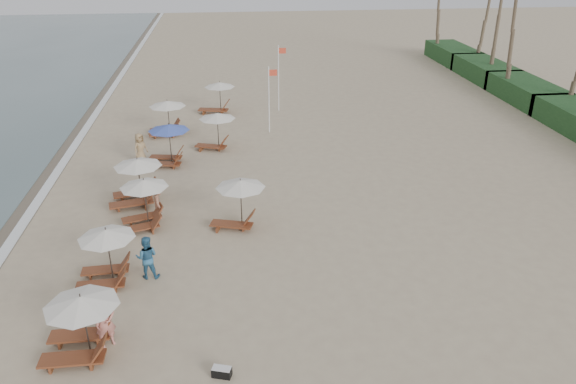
{
  "coord_description": "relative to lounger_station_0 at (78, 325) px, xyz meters",
  "views": [
    {
      "loc": [
        -1.72,
        -18.28,
        12.12
      ],
      "look_at": [
        1.0,
        4.63,
        1.3
      ],
      "focal_mm": 34.51,
      "sensor_mm": 36.0,
      "label": 1
    }
  ],
  "objects": [
    {
      "name": "beachgoer_mid_a",
      "position": [
        1.63,
        4.13,
        -0.2
      ],
      "size": [
        0.9,
        0.72,
        1.77
      ],
      "primitive_type": "imported",
      "rotation": [
        0.0,
        0.0,
        3.08
      ],
      "color": "#2D6287",
      "rests_on": "ground"
    },
    {
      "name": "duffel_bag",
      "position": [
        4.39,
        -1.56,
        -0.92
      ],
      "size": [
        0.64,
        0.45,
        0.32
      ],
      "color": "black",
      "rests_on": "ground"
    },
    {
      "name": "flag_pole_near",
      "position": [
        7.83,
        20.8,
        1.35
      ],
      "size": [
        0.6,
        0.08,
        4.39
      ],
      "color": "silver",
      "rests_on": "ground"
    },
    {
      "name": "wet_sand_band",
      "position": [
        -5.91,
        13.82,
        -1.08
      ],
      "size": [
        3.2,
        140.0,
        0.01
      ],
      "primitive_type": "cube",
      "color": "#6B5E4C",
      "rests_on": "ground"
    },
    {
      "name": "lounger_station_2",
      "position": [
        0.98,
        8.28,
        0.11
      ],
      "size": [
        2.44,
        2.2,
        2.33
      ],
      "color": "brown",
      "rests_on": "ground"
    },
    {
      "name": "beachgoer_mid_b",
      "position": [
        1.61,
        9.1,
        -0.28
      ],
      "size": [
        0.85,
        1.17,
        1.62
      ],
      "primitive_type": "imported",
      "rotation": [
        0.0,
        0.0,
        1.83
      ],
      "color": "#9C674F",
      "rests_on": "ground"
    },
    {
      "name": "inland_station_0",
      "position": [
        5.21,
        7.8,
        0.31
      ],
      "size": [
        2.68,
        2.24,
        2.22
      ],
      "color": "brown",
      "rests_on": "ground"
    },
    {
      "name": "lounger_station_4",
      "position": [
        1.5,
        15.79,
        0.16
      ],
      "size": [
        2.58,
        2.33,
        2.39
      ],
      "color": "brown",
      "rests_on": "ground"
    },
    {
      "name": "lounger_station_0",
      "position": [
        0.0,
        0.0,
        0.0
      ],
      "size": [
        2.63,
        2.32,
        2.15
      ],
      "color": "brown",
      "rests_on": "ground"
    },
    {
      "name": "beachgoer_far_b",
      "position": [
        -0.05,
        16.17,
        -0.18
      ],
      "size": [
        1.02,
        1.05,
        1.81
      ],
      "primitive_type": "imported",
      "rotation": [
        0.0,
        0.0,
        0.85
      ],
      "color": "#9F8056",
      "rests_on": "ground"
    },
    {
      "name": "ground",
      "position": [
        6.59,
        3.82,
        -1.09
      ],
      "size": [
        160.0,
        160.0,
        0.0
      ],
      "primitive_type": "plane",
      "color": "tan",
      "rests_on": "ground"
    },
    {
      "name": "lounger_station_5",
      "position": [
        1.0,
        21.11,
        0.12
      ],
      "size": [
        2.64,
        2.39,
        2.27
      ],
      "color": "brown",
      "rests_on": "ground"
    },
    {
      "name": "lounger_station_3",
      "position": [
        0.32,
        10.85,
        0.01
      ],
      "size": [
        2.76,
        2.39,
        2.3
      ],
      "color": "brown",
      "rests_on": "ground"
    },
    {
      "name": "foam_line",
      "position": [
        -4.61,
        13.82,
        -1.08
      ],
      "size": [
        0.5,
        140.0,
        0.02
      ],
      "primitive_type": "cube",
      "color": "white",
      "rests_on": "ground"
    },
    {
      "name": "lounger_station_1",
      "position": [
        0.11,
        3.96,
        0.07
      ],
      "size": [
        2.4,
        2.12,
        2.28
      ],
      "color": "brown",
      "rests_on": "ground"
    },
    {
      "name": "inland_station_1",
      "position": [
        4.21,
        18.05,
        0.31
      ],
      "size": [
        2.68,
        2.24,
        2.22
      ],
      "color": "brown",
      "rests_on": "ground"
    },
    {
      "name": "beachgoer_near",
      "position": [
        0.76,
        0.3,
        -0.19
      ],
      "size": [
        0.78,
        0.68,
        1.79
      ],
      "primitive_type": "imported",
      "rotation": [
        0.0,
        0.0,
        0.47
      ],
      "color": "tan",
      "rests_on": "ground"
    },
    {
      "name": "flag_pole_far",
      "position": [
        8.97,
        25.68,
        1.58
      ],
      "size": [
        0.59,
        0.08,
        4.84
      ],
      "color": "silver",
      "rests_on": "ground"
    },
    {
      "name": "inland_station_2",
      "position": [
        4.32,
        25.69,
        0.18
      ],
      "size": [
        2.91,
        2.24,
        2.22
      ],
      "color": "brown",
      "rests_on": "ground"
    }
  ]
}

